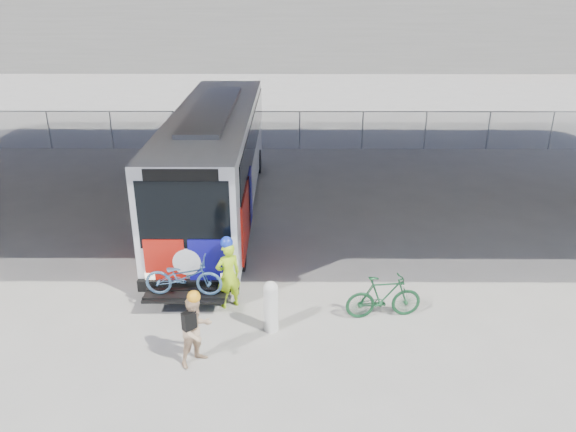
{
  "coord_description": "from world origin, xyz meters",
  "views": [
    {
      "loc": [
        0.57,
        -14.24,
        7.57
      ],
      "look_at": [
        0.5,
        -0.13,
        1.6
      ],
      "focal_mm": 35.0,
      "sensor_mm": 36.0,
      "label": 1
    }
  ],
  "objects_px": {
    "cyclist_hivis": "(228,273)",
    "cyclist_tan": "(196,329)",
    "bollard": "(271,305)",
    "bike_parked": "(384,297)",
    "bus": "(215,153)"
  },
  "relations": [
    {
      "from": "bollard",
      "to": "cyclist_hivis",
      "type": "bearing_deg",
      "value": 136.07
    },
    {
      "from": "bus",
      "to": "cyclist_tan",
      "type": "relative_size",
      "value": 7.41
    },
    {
      "from": "bollard",
      "to": "cyclist_tan",
      "type": "height_order",
      "value": "cyclist_tan"
    },
    {
      "from": "cyclist_hivis",
      "to": "cyclist_tan",
      "type": "relative_size",
      "value": 1.1
    },
    {
      "from": "bollard",
      "to": "cyclist_hivis",
      "type": "relative_size",
      "value": 0.67
    },
    {
      "from": "bus",
      "to": "bike_parked",
      "type": "bearing_deg",
      "value": -54.67
    },
    {
      "from": "cyclist_tan",
      "to": "cyclist_hivis",
      "type": "bearing_deg",
      "value": 34.4
    },
    {
      "from": "bollard",
      "to": "bike_parked",
      "type": "relative_size",
      "value": 0.69
    },
    {
      "from": "bus",
      "to": "cyclist_tan",
      "type": "xyz_separation_m",
      "value": [
        0.6,
        -8.55,
        -1.28
      ]
    },
    {
      "from": "bollard",
      "to": "cyclist_hivis",
      "type": "xyz_separation_m",
      "value": [
        -1.08,
        1.04,
        0.24
      ]
    },
    {
      "from": "bus",
      "to": "bollard",
      "type": "relative_size",
      "value": 10.08
    },
    {
      "from": "bollard",
      "to": "bike_parked",
      "type": "distance_m",
      "value": 2.75
    },
    {
      "from": "bollard",
      "to": "bus",
      "type": "bearing_deg",
      "value": 106.12
    },
    {
      "from": "cyclist_hivis",
      "to": "cyclist_tan",
      "type": "height_order",
      "value": "cyclist_hivis"
    },
    {
      "from": "cyclist_hivis",
      "to": "bike_parked",
      "type": "xyz_separation_m",
      "value": [
        3.76,
        -0.47,
        -0.37
      ]
    }
  ]
}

